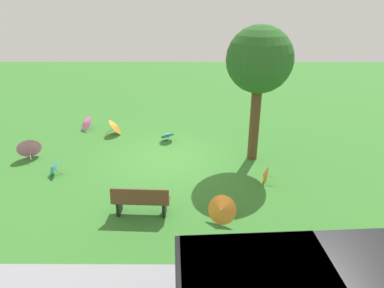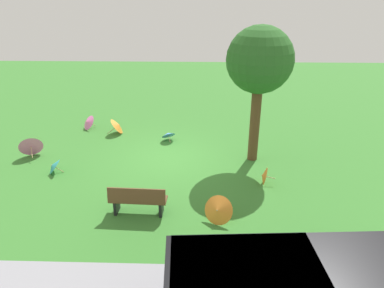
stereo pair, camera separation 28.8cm
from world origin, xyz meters
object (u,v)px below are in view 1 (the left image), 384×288
object	(u,v)px
parasol_teal_0	(53,168)
parasol_orange_2	(221,210)
parasol_blue_0	(167,135)
parasol_orange_1	(265,175)
parasol_pink_1	(85,123)
parasol_pink_0	(29,147)
shade_tree	(259,62)
parasol_orange_0	(116,126)
park_bench	(141,201)

from	to	relation	value
parasol_teal_0	parasol_orange_2	xyz separation A→B (m)	(-5.58, 2.62, 0.11)
parasol_teal_0	parasol_blue_0	world-z (taller)	parasol_teal_0
parasol_orange_1	parasol_pink_1	xyz separation A→B (m)	(7.26, -4.75, 0.03)
parasol_teal_0	parasol_blue_0	bearing A→B (deg)	-141.27
parasol_pink_0	parasol_orange_2	distance (m)	8.02
shade_tree	parasol_orange_0	world-z (taller)	shade_tree
parasol_orange_1	parasol_orange_2	distance (m)	2.62
parasol_pink_0	parasol_blue_0	size ratio (longest dim) A/B	1.32
parasol_pink_0	parasol_orange_1	bearing A→B (deg)	167.60
shade_tree	parasol_orange_1	xyz separation A→B (m)	(-0.11, 1.85, -3.33)
parasol_teal_0	parasol_orange_2	size ratio (longest dim) A/B	0.71
parasol_orange_0	parasol_teal_0	size ratio (longest dim) A/B	1.26
shade_tree	parasol_orange_2	bearing A→B (deg)	69.71
parasol_orange_0	parasol_orange_2	xyz separation A→B (m)	(-4.17, 6.33, 0.00)
shade_tree	parasol_teal_0	distance (m)	7.91
parasol_blue_0	parasol_teal_0	bearing A→B (deg)	38.73
parasol_teal_0	parasol_orange_2	world-z (taller)	parasol_orange_2
parasol_orange_2	park_bench	bearing A→B (deg)	-7.71
parasol_orange_1	shade_tree	bearing A→B (deg)	-86.48
parasol_orange_2	parasol_orange_0	bearing A→B (deg)	-56.63
parasol_pink_1	shade_tree	bearing A→B (deg)	157.98
shade_tree	parasol_blue_0	xyz separation A→B (m)	(3.33, -1.64, -3.34)
park_bench	parasol_teal_0	bearing A→B (deg)	-34.56
park_bench	parasol_orange_2	size ratio (longest dim) A/B	1.72
parasol_teal_0	parasol_orange_2	distance (m)	6.16
park_bench	shade_tree	xyz separation A→B (m)	(-3.67, -3.65, 3.16)
park_bench	parasol_pink_0	distance (m)	6.01
parasol_orange_1	parasol_orange_2	world-z (taller)	parasol_orange_2
parasol_orange_0	parasol_orange_1	bearing A→B (deg)	143.57
parasol_pink_0	parasol_blue_0	world-z (taller)	parasol_pink_0
park_bench	parasol_teal_0	world-z (taller)	park_bench
park_bench	parasol_orange_1	world-z (taller)	park_bench
park_bench	parasol_orange_2	world-z (taller)	park_bench
parasol_orange_1	parasol_teal_0	size ratio (longest dim) A/B	0.91
parasol_blue_0	shade_tree	bearing A→B (deg)	153.76
parasol_orange_1	park_bench	bearing A→B (deg)	25.35
parasol_orange_0	parasol_pink_1	distance (m)	1.60
parasol_orange_2	parasol_pink_1	xyz separation A→B (m)	(5.69, -6.84, -0.06)
parasol_orange_2	parasol_pink_1	size ratio (longest dim) A/B	1.08
parasol_blue_0	parasol_orange_0	bearing A→B (deg)	-17.89
parasol_orange_1	parasol_blue_0	distance (m)	4.91
shade_tree	parasol_orange_1	distance (m)	3.81
parasol_orange_0	parasol_blue_0	distance (m)	2.42
parasol_pink_0	parasol_pink_1	size ratio (longest dim) A/B	1.15
parasol_pink_0	parasol_orange_0	xyz separation A→B (m)	(-2.80, -2.36, -0.06)
parasol_blue_0	parasol_orange_2	bearing A→B (deg)	108.52
shade_tree	parasol_blue_0	size ratio (longest dim) A/B	6.38
park_bench	parasol_pink_1	world-z (taller)	park_bench
parasol_orange_2	parasol_pink_0	bearing A→B (deg)	-29.68
shade_tree	parasol_pink_0	world-z (taller)	shade_tree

